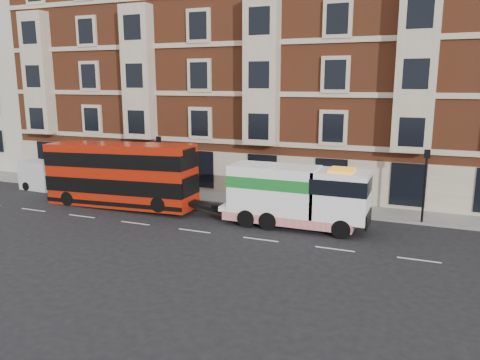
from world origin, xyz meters
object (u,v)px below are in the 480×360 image
pedestrian (95,179)px  double_decker_bus (120,174)px  tow_truck (294,195)px  box_van (47,176)px

pedestrian → double_decker_bus: bearing=-3.2°
tow_truck → double_decker_bus: bearing=180.0°
tow_truck → pedestrian: tow_truck is taller
double_decker_bus → box_van: 8.84m
tow_truck → pedestrian: bearing=169.0°
tow_truck → pedestrian: 17.16m
double_decker_bus → pedestrian: 5.94m
double_decker_bus → tow_truck: size_ratio=1.25×
box_van → pedestrian: box_van is taller
double_decker_bus → box_van: size_ratio=2.43×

